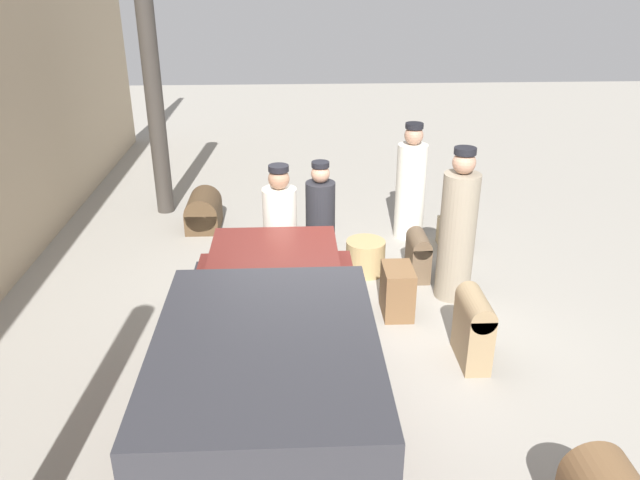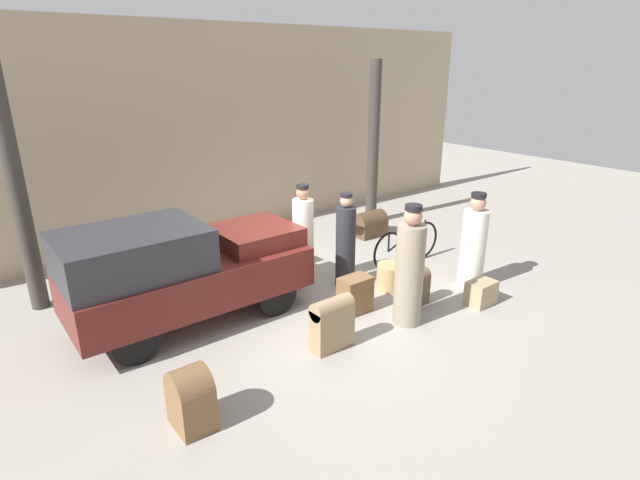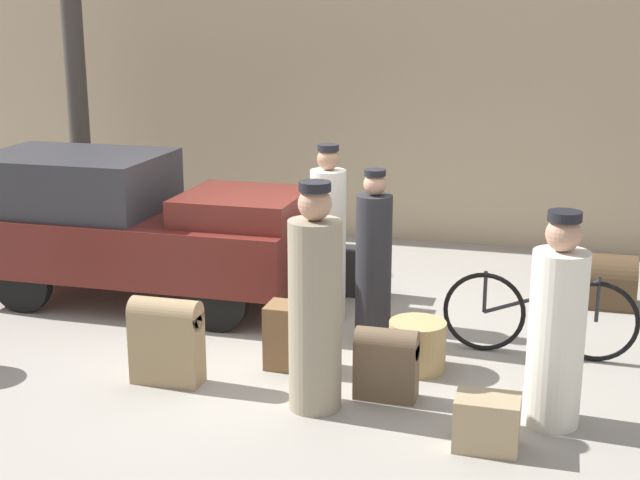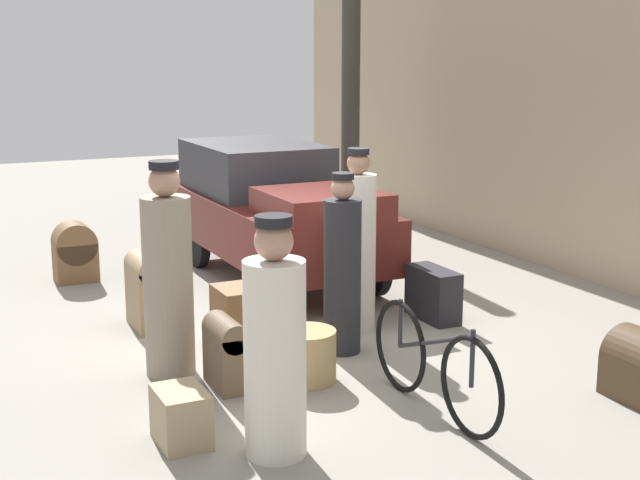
{
  "view_description": "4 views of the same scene",
  "coord_description": "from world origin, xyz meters",
  "px_view_note": "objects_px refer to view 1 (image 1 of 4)",
  "views": [
    {
      "loc": [
        -5.97,
        0.49,
        3.71
      ],
      "look_at": [
        0.2,
        0.2,
        0.95
      ],
      "focal_mm": 35.0,
      "sensor_mm": 36.0,
      "label": 1
    },
    {
      "loc": [
        -4.56,
        -5.91,
        3.76
      ],
      "look_at": [
        0.2,
        0.2,
        0.95
      ],
      "focal_mm": 28.0,
      "sensor_mm": 36.0,
      "label": 2
    },
    {
      "loc": [
        2.37,
        -7.78,
        3.14
      ],
      "look_at": [
        0.2,
        0.2,
        0.95
      ],
      "focal_mm": 50.0,
      "sensor_mm": 36.0,
      "label": 3
    },
    {
      "loc": [
        7.73,
        -3.41,
        2.75
      ],
      "look_at": [
        0.2,
        0.2,
        0.95
      ],
      "focal_mm": 50.0,
      "sensor_mm": 36.0,
      "label": 4
    }
  ],
  "objects_px": {
    "truck": "(272,372)",
    "trunk_large_brown": "(207,296)",
    "suitcase_tan_flat": "(452,234)",
    "wicker_basket": "(365,257)",
    "porter_with_bicycle": "(281,252)",
    "trunk_umber_medium": "(418,254)",
    "trunk_barrel_dark": "(203,212)",
    "porter_standing_middle": "(411,187)",
    "suitcase_small_leather": "(474,326)",
    "trunk_wicker_pale": "(397,291)",
    "porter_lifting_near_truck": "(457,232)",
    "bicycle": "(316,216)",
    "conductor_in_dark_uniform": "(320,235)"
  },
  "relations": [
    {
      "from": "truck",
      "to": "trunk_umber_medium",
      "type": "relative_size",
      "value": 5.85
    },
    {
      "from": "trunk_wicker_pale",
      "to": "wicker_basket",
      "type": "bearing_deg",
      "value": 12.92
    },
    {
      "from": "bicycle",
      "to": "conductor_in_dark_uniform",
      "type": "bearing_deg",
      "value": 179.67
    },
    {
      "from": "porter_standing_middle",
      "to": "bicycle",
      "type": "bearing_deg",
      "value": 96.16
    },
    {
      "from": "truck",
      "to": "porter_standing_middle",
      "type": "relative_size",
      "value": 2.08
    },
    {
      "from": "porter_lifting_near_truck",
      "to": "trunk_umber_medium",
      "type": "bearing_deg",
      "value": 32.24
    },
    {
      "from": "conductor_in_dark_uniform",
      "to": "porter_lifting_near_truck",
      "type": "relative_size",
      "value": 0.9
    },
    {
      "from": "wicker_basket",
      "to": "trunk_umber_medium",
      "type": "height_order",
      "value": "trunk_umber_medium"
    },
    {
      "from": "conductor_in_dark_uniform",
      "to": "trunk_barrel_dark",
      "type": "distance_m",
      "value": 2.77
    },
    {
      "from": "porter_with_bicycle",
      "to": "trunk_umber_medium",
      "type": "relative_size",
      "value": 3.02
    },
    {
      "from": "trunk_large_brown",
      "to": "suitcase_tan_flat",
      "type": "relative_size",
      "value": 1.44
    },
    {
      "from": "porter_standing_middle",
      "to": "porter_with_bicycle",
      "type": "relative_size",
      "value": 0.93
    },
    {
      "from": "porter_standing_middle",
      "to": "suitcase_tan_flat",
      "type": "relative_size",
      "value": 3.6
    },
    {
      "from": "bicycle",
      "to": "conductor_in_dark_uniform",
      "type": "relative_size",
      "value": 1.05
    },
    {
      "from": "trunk_wicker_pale",
      "to": "trunk_umber_medium",
      "type": "bearing_deg",
      "value": -24.58
    },
    {
      "from": "truck",
      "to": "suitcase_small_leather",
      "type": "bearing_deg",
      "value": -56.44
    },
    {
      "from": "trunk_barrel_dark",
      "to": "trunk_umber_medium",
      "type": "distance_m",
      "value": 3.43
    },
    {
      "from": "conductor_in_dark_uniform",
      "to": "suitcase_small_leather",
      "type": "xyz_separation_m",
      "value": [
        -1.48,
        -1.45,
        -0.36
      ]
    },
    {
      "from": "bicycle",
      "to": "suitcase_small_leather",
      "type": "relative_size",
      "value": 2.33
    },
    {
      "from": "truck",
      "to": "suitcase_tan_flat",
      "type": "xyz_separation_m",
      "value": [
        4.04,
        -2.43,
        -0.67
      ]
    },
    {
      "from": "conductor_in_dark_uniform",
      "to": "suitcase_tan_flat",
      "type": "height_order",
      "value": "conductor_in_dark_uniform"
    },
    {
      "from": "porter_lifting_near_truck",
      "to": "trunk_barrel_dark",
      "type": "xyz_separation_m",
      "value": [
        2.29,
        3.26,
        -0.59
      ]
    },
    {
      "from": "truck",
      "to": "suitcase_small_leather",
      "type": "xyz_separation_m",
      "value": [
        1.3,
        -1.96,
        -0.46
      ]
    },
    {
      "from": "truck",
      "to": "suitcase_tan_flat",
      "type": "relative_size",
      "value": 7.51
    },
    {
      "from": "truck",
      "to": "trunk_umber_medium",
      "type": "distance_m",
      "value": 3.67
    },
    {
      "from": "porter_standing_middle",
      "to": "trunk_barrel_dark",
      "type": "height_order",
      "value": "porter_standing_middle"
    },
    {
      "from": "wicker_basket",
      "to": "porter_lifting_near_truck",
      "type": "height_order",
      "value": "porter_lifting_near_truck"
    },
    {
      "from": "porter_with_bicycle",
      "to": "trunk_wicker_pale",
      "type": "relative_size",
      "value": 3.11
    },
    {
      "from": "porter_with_bicycle",
      "to": "suitcase_small_leather",
      "type": "bearing_deg",
      "value": -115.59
    },
    {
      "from": "trunk_wicker_pale",
      "to": "suitcase_tan_flat",
      "type": "relative_size",
      "value": 1.24
    },
    {
      "from": "trunk_barrel_dark",
      "to": "porter_standing_middle",
      "type": "bearing_deg",
      "value": -98.39
    },
    {
      "from": "porter_standing_middle",
      "to": "porter_with_bicycle",
      "type": "bearing_deg",
      "value": 140.98
    },
    {
      "from": "suitcase_tan_flat",
      "to": "wicker_basket",
      "type": "bearing_deg",
      "value": 118.89
    },
    {
      "from": "conductor_in_dark_uniform",
      "to": "trunk_wicker_pale",
      "type": "relative_size",
      "value": 2.87
    },
    {
      "from": "trunk_large_brown",
      "to": "trunk_wicker_pale",
      "type": "relative_size",
      "value": 1.16
    },
    {
      "from": "porter_lifting_near_truck",
      "to": "trunk_umber_medium",
      "type": "relative_size",
      "value": 3.08
    },
    {
      "from": "truck",
      "to": "trunk_wicker_pale",
      "type": "xyz_separation_m",
      "value": [
        2.26,
        -1.36,
        -0.58
      ]
    },
    {
      "from": "bicycle",
      "to": "wicker_basket",
      "type": "xyz_separation_m",
      "value": [
        -1.02,
        -0.6,
        -0.17
      ]
    },
    {
      "from": "truck",
      "to": "conductor_in_dark_uniform",
      "type": "distance_m",
      "value": 2.83
    },
    {
      "from": "porter_lifting_near_truck",
      "to": "trunk_barrel_dark",
      "type": "distance_m",
      "value": 4.03
    },
    {
      "from": "wicker_basket",
      "to": "trunk_large_brown",
      "type": "relative_size",
      "value": 0.75
    },
    {
      "from": "porter_with_bicycle",
      "to": "conductor_in_dark_uniform",
      "type": "bearing_deg",
      "value": -38.9
    },
    {
      "from": "trunk_wicker_pale",
      "to": "suitcase_tan_flat",
      "type": "distance_m",
      "value": 2.08
    },
    {
      "from": "trunk_barrel_dark",
      "to": "trunk_umber_medium",
      "type": "relative_size",
      "value": 1.21
    },
    {
      "from": "truck",
      "to": "trunk_large_brown",
      "type": "xyz_separation_m",
      "value": [
        2.29,
        0.8,
        -0.6
      ]
    },
    {
      "from": "porter_with_bicycle",
      "to": "trunk_umber_medium",
      "type": "distance_m",
      "value": 2.03
    },
    {
      "from": "wicker_basket",
      "to": "trunk_barrel_dark",
      "type": "distance_m",
      "value": 2.8
    },
    {
      "from": "trunk_large_brown",
      "to": "trunk_wicker_pale",
      "type": "height_order",
      "value": "trunk_wicker_pale"
    },
    {
      "from": "porter_lifting_near_truck",
      "to": "trunk_large_brown",
      "type": "xyz_separation_m",
      "value": [
        -0.36,
        2.9,
        -0.58
      ]
    },
    {
      "from": "porter_standing_middle",
      "to": "trunk_wicker_pale",
      "type": "bearing_deg",
      "value": 166.63
    }
  ]
}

